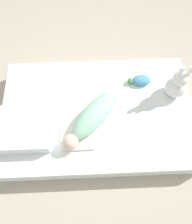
% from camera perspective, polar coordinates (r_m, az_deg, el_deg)
% --- Properties ---
extents(ground_plane, '(12.00, 12.00, 0.00)m').
position_cam_1_polar(ground_plane, '(1.94, 0.37, -1.96)').
color(ground_plane, '#B2A893').
extents(bed_mattress, '(1.57, 1.01, 0.18)m').
position_cam_1_polar(bed_mattress, '(1.86, 0.39, -0.83)').
color(bed_mattress, white).
rests_on(bed_mattress, ground_plane).
extents(burp_cloth, '(0.26, 0.20, 0.02)m').
position_cam_1_polar(burp_cloth, '(1.68, -4.87, -6.60)').
color(burp_cloth, white).
rests_on(burp_cloth, bed_mattress).
extents(swaddled_baby, '(0.47, 0.51, 0.16)m').
position_cam_1_polar(swaddled_baby, '(1.66, -1.07, -1.50)').
color(swaddled_baby, '#99D6B2').
rests_on(swaddled_baby, bed_mattress).
extents(pillow, '(0.38, 0.36, 0.11)m').
position_cam_1_polar(pillow, '(1.74, -18.04, -4.19)').
color(pillow, white).
rests_on(pillow, bed_mattress).
extents(bunny_plush, '(0.17, 0.17, 0.35)m').
position_cam_1_polar(bunny_plush, '(1.87, 20.42, 6.70)').
color(bunny_plush, white).
rests_on(bunny_plush, bed_mattress).
extents(turtle_plush, '(0.20, 0.10, 0.07)m').
position_cam_1_polar(turtle_plush, '(1.92, 11.49, 8.12)').
color(turtle_plush, '#4C99C6').
rests_on(turtle_plush, bed_mattress).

